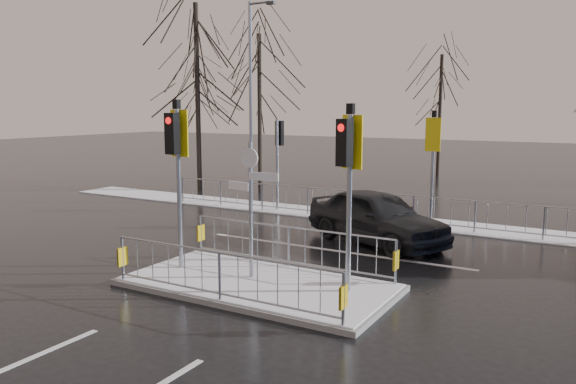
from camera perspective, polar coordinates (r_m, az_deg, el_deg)
The scene contains 11 objects.
ground at distance 12.67m, azimuth -3.10°, elevation -9.67°, with size 120.00×120.00×0.00m, color black.
snow_verge at distance 20.18m, azimuth 10.37°, elevation -2.83°, with size 30.00×2.00×0.04m, color white.
lane_markings at distance 12.41m, azimuth -3.95°, elevation -10.07°, with size 8.00×11.38×0.01m.
traffic_island at distance 12.57m, azimuth -3.13°, elevation -7.96°, with size 6.00×3.04×4.15m.
far_kerb_fixtures at distance 19.44m, azimuth 10.76°, elevation -0.28°, with size 18.00×0.65×3.83m.
car_far_lane at distance 16.69m, azimuth 8.99°, elevation -2.48°, with size 1.88×4.67×1.59m, color black.
tree_near_a at distance 27.21m, azimuth -9.25°, elevation 13.00°, with size 4.75×4.75×8.97m.
tree_near_b at distance 26.90m, azimuth -2.92°, elevation 11.09°, with size 4.00×4.00×7.55m.
tree_near_c at distance 30.33m, azimuth -9.12°, elevation 9.50°, with size 3.50×3.50×6.61m.
tree_far_a at distance 33.21m, azimuth 15.24°, elevation 9.78°, with size 3.75×3.75×7.08m.
street_lamp_left at distance 23.51m, azimuth -3.68°, elevation 9.85°, with size 1.25×0.18×8.20m.
Camera 1 is at (6.60, -10.06, 3.97)m, focal length 35.00 mm.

